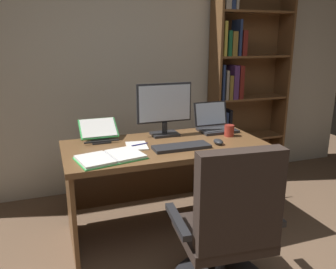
{
  "coord_description": "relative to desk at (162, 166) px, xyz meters",
  "views": [
    {
      "loc": [
        -0.89,
        -1.06,
        1.53
      ],
      "look_at": [
        -0.07,
        1.25,
        0.83
      ],
      "focal_mm": 36.91,
      "sensor_mm": 36.0,
      "label": 1
    }
  ],
  "objects": [
    {
      "name": "wall_back",
      "position": [
        0.07,
        0.98,
        0.73
      ],
      "size": [
        5.09,
        0.12,
        2.52
      ],
      "primitive_type": "cube",
      "color": "beige",
      "rests_on": "ground"
    },
    {
      "name": "desk",
      "position": [
        0.0,
        0.0,
        0.0
      ],
      "size": [
        1.52,
        0.73,
        0.74
      ],
      "color": "brown",
      "rests_on": "ground"
    },
    {
      "name": "bookshelf",
      "position": [
        1.15,
        0.78,
        0.54
      ],
      "size": [
        0.86,
        0.26,
        2.22
      ],
      "color": "brown",
      "rests_on": "ground"
    },
    {
      "name": "office_chair",
      "position": [
        0.1,
        -0.89,
        -0.12
      ],
      "size": [
        0.64,
        0.6,
        0.98
      ],
      "rotation": [
        0.0,
        0.0,
        -0.09
      ],
      "color": "#232326",
      "rests_on": "ground"
    },
    {
      "name": "monitor",
      "position": [
        0.08,
        0.17,
        0.42
      ],
      "size": [
        0.46,
        0.16,
        0.43
      ],
      "color": "#232326",
      "rests_on": "desk"
    },
    {
      "name": "laptop",
      "position": [
        0.54,
        0.17,
        0.26
      ],
      "size": [
        0.31,
        0.28,
        0.23
      ],
      "color": "#232326",
      "rests_on": "desk"
    },
    {
      "name": "keyboard",
      "position": [
        0.08,
        -0.21,
        0.22
      ],
      "size": [
        0.42,
        0.15,
        0.02
      ],
      "primitive_type": "cube",
      "color": "#232326",
      "rests_on": "desk"
    },
    {
      "name": "computer_mouse",
      "position": [
        0.38,
        -0.21,
        0.23
      ],
      "size": [
        0.06,
        0.1,
        0.04
      ],
      "primitive_type": "ellipsoid",
      "color": "#232326",
      "rests_on": "desk"
    },
    {
      "name": "reading_stand_with_book",
      "position": [
        -0.45,
        0.22,
        0.28
      ],
      "size": [
        0.29,
        0.26,
        0.15
      ],
      "color": "#232326",
      "rests_on": "desk"
    },
    {
      "name": "open_binder",
      "position": [
        -0.45,
        -0.26,
        0.22
      ],
      "size": [
        0.48,
        0.35,
        0.02
      ],
      "rotation": [
        0.0,
        0.0,
        0.2
      ],
      "color": "green",
      "rests_on": "desk"
    },
    {
      "name": "notepad",
      "position": [
        -0.22,
        -0.06,
        0.21
      ],
      "size": [
        0.18,
        0.23,
        0.01
      ],
      "primitive_type": "cube",
      "rotation": [
        0.0,
        0.0,
        -0.13
      ],
      "color": "silver",
      "rests_on": "desk"
    },
    {
      "name": "pen",
      "position": [
        -0.2,
        -0.06,
        0.22
      ],
      "size": [
        0.14,
        0.04,
        0.01
      ],
      "primitive_type": "cylinder",
      "rotation": [
        0.0,
        1.57,
        0.25
      ],
      "color": "navy",
      "rests_on": "notepad"
    },
    {
      "name": "coffee_mug",
      "position": [
        0.56,
        -0.04,
        0.25
      ],
      "size": [
        0.08,
        0.08,
        0.09
      ],
      "primitive_type": "cylinder",
      "color": "maroon",
      "rests_on": "desk"
    }
  ]
}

